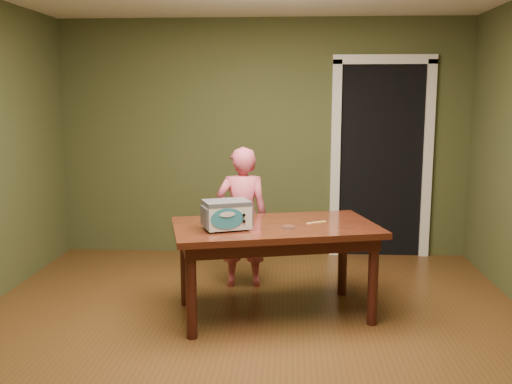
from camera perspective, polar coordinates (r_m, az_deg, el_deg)
floor at (r=4.20m, az=-1.06°, el=-15.19°), size 5.00×5.00×0.00m
room_shell at (r=3.82m, az=-1.14°, el=8.76°), size 4.52×5.02×2.61m
doorway at (r=6.70m, az=12.00°, el=3.29°), size 1.10×0.66×2.25m
dining_table at (r=4.58m, az=1.90°, el=-4.49°), size 1.77×1.26×0.75m
toy_oven at (r=4.37m, az=-2.95°, el=-2.19°), size 0.42×0.35×0.22m
baking_pan at (r=4.42m, az=3.26°, el=-3.52°), size 0.10×0.10×0.02m
spatula at (r=4.63m, az=6.05°, el=-3.05°), size 0.17×0.12×0.01m
child at (r=5.28m, az=-1.38°, el=-2.54°), size 0.51×0.37×1.31m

